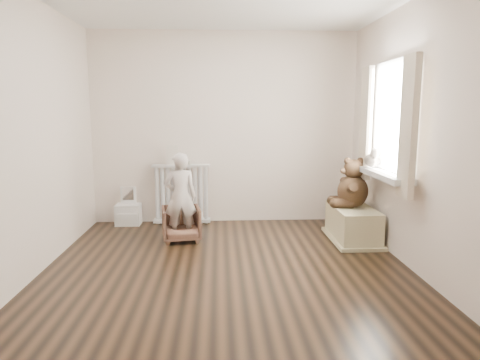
{
  "coord_description": "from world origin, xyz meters",
  "views": [
    {
      "loc": [
        -0.07,
        -4.1,
        1.54
      ],
      "look_at": [
        0.15,
        0.45,
        0.8
      ],
      "focal_mm": 32.0,
      "sensor_mm": 36.0,
      "label": 1
    }
  ],
  "objects_px": {
    "plush_cat": "(372,159)",
    "radiator": "(182,196)",
    "armchair": "(181,224)",
    "teddy_bear": "(353,184)",
    "toy_bench": "(353,224)",
    "toy_vanity": "(128,205)",
    "child": "(180,197)"
  },
  "relations": [
    {
      "from": "teddy_bear",
      "to": "plush_cat",
      "type": "xyz_separation_m",
      "value": [
        0.14,
        -0.22,
        0.33
      ]
    },
    {
      "from": "plush_cat",
      "to": "radiator",
      "type": "bearing_deg",
      "value": 150.01
    },
    {
      "from": "armchair",
      "to": "child",
      "type": "xyz_separation_m",
      "value": [
        0.0,
        -0.05,
        0.34
      ]
    },
    {
      "from": "child",
      "to": "toy_bench",
      "type": "distance_m",
      "value": 2.08
    },
    {
      "from": "toy_bench",
      "to": "toy_vanity",
      "type": "bearing_deg",
      "value": 163.25
    },
    {
      "from": "radiator",
      "to": "toy_vanity",
      "type": "distance_m",
      "value": 0.74
    },
    {
      "from": "plush_cat",
      "to": "toy_bench",
      "type": "bearing_deg",
      "value": 125.63
    },
    {
      "from": "teddy_bear",
      "to": "plush_cat",
      "type": "distance_m",
      "value": 0.42
    },
    {
      "from": "toy_bench",
      "to": "teddy_bear",
      "type": "distance_m",
      "value": 0.47
    },
    {
      "from": "teddy_bear",
      "to": "plush_cat",
      "type": "bearing_deg",
      "value": -54.73
    },
    {
      "from": "toy_bench",
      "to": "plush_cat",
      "type": "relative_size",
      "value": 3.07
    },
    {
      "from": "radiator",
      "to": "armchair",
      "type": "height_order",
      "value": "radiator"
    },
    {
      "from": "plush_cat",
      "to": "armchair",
      "type": "bearing_deg",
      "value": 168.32
    },
    {
      "from": "plush_cat",
      "to": "teddy_bear",
      "type": "bearing_deg",
      "value": 116.13
    },
    {
      "from": "toy_vanity",
      "to": "toy_bench",
      "type": "relative_size",
      "value": 0.6
    },
    {
      "from": "radiator",
      "to": "toy_bench",
      "type": "xyz_separation_m",
      "value": [
        2.11,
        -0.88,
        -0.19
      ]
    },
    {
      "from": "toy_vanity",
      "to": "armchair",
      "type": "height_order",
      "value": "toy_vanity"
    },
    {
      "from": "radiator",
      "to": "teddy_bear",
      "type": "bearing_deg",
      "value": -21.24
    },
    {
      "from": "radiator",
      "to": "armchair",
      "type": "bearing_deg",
      "value": -85.76
    },
    {
      "from": "armchair",
      "to": "plush_cat",
      "type": "relative_size",
      "value": 1.62
    },
    {
      "from": "toy_vanity",
      "to": "plush_cat",
      "type": "height_order",
      "value": "plush_cat"
    },
    {
      "from": "toy_vanity",
      "to": "child",
      "type": "height_order",
      "value": "child"
    },
    {
      "from": "toy_vanity",
      "to": "toy_bench",
      "type": "xyz_separation_m",
      "value": [
        2.84,
        -0.85,
        -0.08
      ]
    },
    {
      "from": "toy_vanity",
      "to": "armchair",
      "type": "xyz_separation_m",
      "value": [
        0.79,
        -0.76,
        -0.07
      ]
    },
    {
      "from": "toy_vanity",
      "to": "child",
      "type": "distance_m",
      "value": 1.16
    },
    {
      "from": "radiator",
      "to": "plush_cat",
      "type": "relative_size",
      "value": 2.94
    },
    {
      "from": "toy_bench",
      "to": "plush_cat",
      "type": "bearing_deg",
      "value": -49.32
    },
    {
      "from": "armchair",
      "to": "toy_bench",
      "type": "bearing_deg",
      "value": -11.9
    },
    {
      "from": "child",
      "to": "teddy_bear",
      "type": "bearing_deg",
      "value": 171.23
    },
    {
      "from": "child",
      "to": "teddy_bear",
      "type": "relative_size",
      "value": 1.8
    },
    {
      "from": "radiator",
      "to": "plush_cat",
      "type": "bearing_deg",
      "value": -24.94
    },
    {
      "from": "radiator",
      "to": "toy_vanity",
      "type": "xyz_separation_m",
      "value": [
        -0.73,
        -0.03,
        -0.11
      ]
    }
  ]
}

